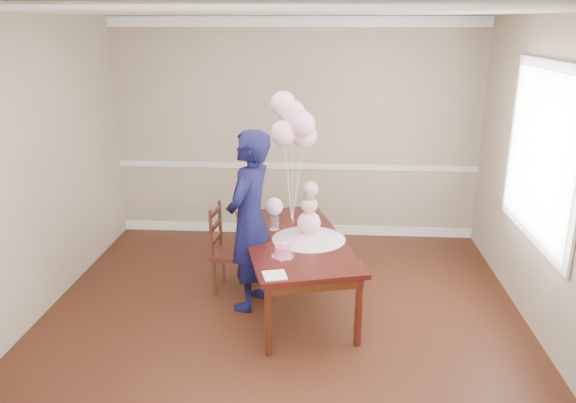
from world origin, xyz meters
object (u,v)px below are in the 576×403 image
Objects in this scene: dining_chair_seat at (234,254)px; woman at (250,221)px; birthday_cake at (283,251)px; dining_table_top at (294,240)px.

woman reaches higher than dining_chair_seat.
woman is at bearing -48.73° from dining_chair_seat.
woman is at bearing 130.64° from birthday_cake.
dining_chair_seat is (-0.62, 0.25, -0.26)m from dining_table_top.
dining_table_top is at bearing 81.30° from birthday_cake.
woman is at bearing 171.28° from dining_table_top.
dining_chair_seat is 0.23× the size of woman.
dining_chair_seat is (-0.55, 0.70, -0.34)m from birthday_cake.
dining_table_top is 13.33× the size of birthday_cake.
dining_table_top is 0.45m from birthday_cake.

